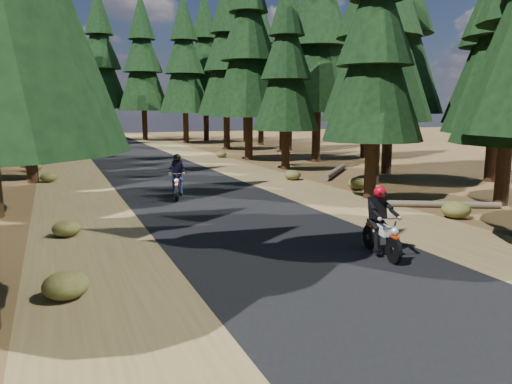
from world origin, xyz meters
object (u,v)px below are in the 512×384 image
(rider_lead, at_px, (382,233))
(log_near, at_px, (335,172))
(log_far, at_px, (444,204))
(rider_follow, at_px, (177,184))

(rider_lead, bearing_deg, log_near, -107.83)
(log_near, height_order, log_far, log_near)
(rider_lead, xyz_separation_m, rider_follow, (-2.71, 9.45, 0.01))
(rider_follow, bearing_deg, log_near, -142.46)
(log_near, distance_m, rider_follow, 10.08)
(log_near, xyz_separation_m, rider_follow, (-9.37, -3.68, 0.42))
(log_near, relative_size, rider_lead, 2.64)
(rider_follow, bearing_deg, log_far, 163.04)
(log_near, distance_m, rider_lead, 14.73)
(log_near, height_order, rider_lead, rider_lead)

